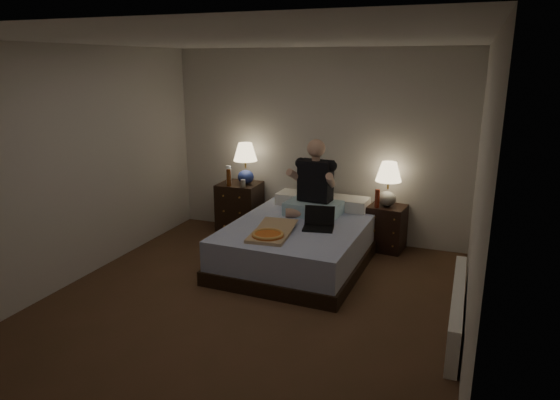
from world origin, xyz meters
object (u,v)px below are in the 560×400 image
at_px(nightstand_left, 240,208).
at_px(beer_bottle_right, 377,199).
at_px(lamp_right, 388,184).
at_px(soda_can, 243,183).
at_px(person, 314,178).
at_px(pizza_box, 268,235).
at_px(laptop, 318,219).
at_px(bed, 299,243).
at_px(water_bottle, 229,175).
at_px(lamp_left, 246,163).
at_px(nightstand_right, 386,228).
at_px(beer_bottle_left, 229,178).
at_px(radiator, 457,309).

bearing_deg(nightstand_left, beer_bottle_right, -2.57).
bearing_deg(lamp_right, soda_can, -172.30).
bearing_deg(person, pizza_box, -94.95).
bearing_deg(laptop, person, 102.88).
height_order(bed, beer_bottle_right, beer_bottle_right).
distance_m(lamp_right, water_bottle, 2.14).
bearing_deg(soda_can, person, -10.17).
distance_m(lamp_left, soda_can, 0.30).
bearing_deg(nightstand_left, person, -18.37).
xyz_separation_m(bed, pizza_box, (-0.14, -0.63, 0.29)).
height_order(nightstand_right, person, person).
distance_m(bed, water_bottle, 1.55).
bearing_deg(soda_can, nightstand_right, 7.65).
bearing_deg(laptop, bed, 144.19).
distance_m(nightstand_left, soda_can, 0.46).
relative_size(bed, nightstand_right, 3.46).
bearing_deg(lamp_right, lamp_left, -178.03).
bearing_deg(nightstand_right, pizza_box, -118.14).
distance_m(lamp_right, person, 0.94).
height_order(person, pizza_box, person).
xyz_separation_m(soda_can, pizza_box, (0.86, -1.21, -0.22)).
height_order(nightstand_left, beer_bottle_right, beer_bottle_right).
bearing_deg(lamp_right, pizza_box, -124.74).
height_order(bed, person, person).
relative_size(nightstand_left, lamp_left, 1.27).
distance_m(beer_bottle_right, laptop, 0.99).
height_order(water_bottle, pizza_box, water_bottle).
height_order(nightstand_right, beer_bottle_left, beer_bottle_left).
height_order(nightstand_right, pizza_box, pizza_box).
bearing_deg(beer_bottle_right, radiator, -57.94).
xyz_separation_m(nightstand_right, beer_bottle_right, (-0.12, -0.12, 0.40)).
bearing_deg(lamp_right, nightstand_left, -177.43).
distance_m(water_bottle, person, 1.34).
relative_size(nightstand_right, beer_bottle_left, 2.50).
bearing_deg(bed, person, 84.86).
height_order(nightstand_right, lamp_left, lamp_left).
bearing_deg(nightstand_left, radiator, -31.66).
height_order(bed, pizza_box, pizza_box).
height_order(nightstand_left, laptop, laptop).
distance_m(beer_bottle_left, radiator, 3.41).
relative_size(nightstand_left, beer_bottle_left, 3.09).
xyz_separation_m(lamp_right, water_bottle, (-2.13, -0.15, -0.02)).
height_order(nightstand_right, soda_can, soda_can).
bearing_deg(pizza_box, soda_can, 119.59).
bearing_deg(soda_can, beer_bottle_right, 4.45).
relative_size(person, pizza_box, 1.22).
height_order(nightstand_right, water_bottle, water_bottle).
relative_size(nightstand_left, soda_can, 7.12).
distance_m(bed, lamp_left, 1.49).
height_order(lamp_right, beer_bottle_left, lamp_right).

